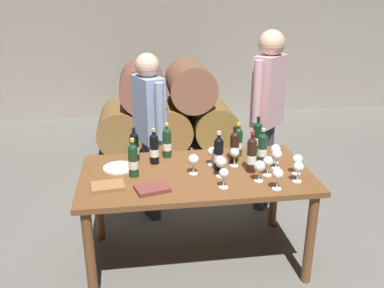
# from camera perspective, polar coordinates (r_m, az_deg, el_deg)

# --- Properties ---
(ground_plane) EXTENTS (14.00, 14.00, 0.00)m
(ground_plane) POSITION_cam_1_polar(r_m,az_deg,el_deg) (3.44, 0.49, -15.51)
(ground_plane) COLOR #66635E
(cellar_back_wall) EXTENTS (10.00, 0.24, 2.80)m
(cellar_back_wall) POSITION_cam_1_polar(r_m,az_deg,el_deg) (6.99, -4.81, 15.41)
(cellar_back_wall) COLOR gray
(cellar_back_wall) RESTS_ON ground_plane
(barrel_stack) EXTENTS (1.86, 0.90, 1.15)m
(barrel_stack) POSITION_cam_1_polar(r_m,az_deg,el_deg) (5.57, -3.50, 4.86)
(barrel_stack) COLOR brown
(barrel_stack) RESTS_ON ground_plane
(dining_table) EXTENTS (1.70, 0.90, 0.76)m
(dining_table) POSITION_cam_1_polar(r_m,az_deg,el_deg) (3.10, 0.53, -5.48)
(dining_table) COLOR brown
(dining_table) RESTS_ON ground_plane
(wine_bottle_0) EXTENTS (0.07, 0.07, 0.29)m
(wine_bottle_0) POSITION_cam_1_polar(r_m,az_deg,el_deg) (2.98, -8.17, -2.18)
(wine_bottle_0) COLOR #19381E
(wine_bottle_0) RESTS_ON dining_table
(wine_bottle_1) EXTENTS (0.07, 0.07, 0.29)m
(wine_bottle_1) POSITION_cam_1_polar(r_m,az_deg,el_deg) (3.30, -3.50, 0.24)
(wine_bottle_1) COLOR #19381E
(wine_bottle_1) RESTS_ON dining_table
(wine_bottle_2) EXTENTS (0.07, 0.07, 0.28)m
(wine_bottle_2) POSITION_cam_1_polar(r_m,az_deg,el_deg) (3.23, 9.75, -0.52)
(wine_bottle_2) COLOR #19381E
(wine_bottle_2) RESTS_ON dining_table
(wine_bottle_3) EXTENTS (0.07, 0.07, 0.29)m
(wine_bottle_3) POSITION_cam_1_polar(r_m,az_deg,el_deg) (3.18, -5.28, -0.59)
(wine_bottle_3) COLOR black
(wine_bottle_3) RESTS_ON dining_table
(wine_bottle_4) EXTENTS (0.07, 0.07, 0.30)m
(wine_bottle_4) POSITION_cam_1_polar(r_m,az_deg,el_deg) (3.06, 3.71, -1.30)
(wine_bottle_4) COLOR black
(wine_bottle_4) RESTS_ON dining_table
(wine_bottle_5) EXTENTS (0.07, 0.07, 0.29)m
(wine_bottle_5) POSITION_cam_1_polar(r_m,az_deg,el_deg) (3.23, 5.92, -0.30)
(wine_bottle_5) COLOR black
(wine_bottle_5) RESTS_ON dining_table
(wine_bottle_6) EXTENTS (0.07, 0.07, 0.28)m
(wine_bottle_6) POSITION_cam_1_polar(r_m,az_deg,el_deg) (3.35, 6.40, 0.38)
(wine_bottle_6) COLOR #19381E
(wine_bottle_6) RESTS_ON dining_table
(wine_bottle_7) EXTENTS (0.07, 0.07, 0.30)m
(wine_bottle_7) POSITION_cam_1_polar(r_m,az_deg,el_deg) (3.44, 9.08, 1.01)
(wine_bottle_7) COLOR black
(wine_bottle_7) RESTS_ON dining_table
(wine_bottle_8) EXTENTS (0.07, 0.07, 0.32)m
(wine_bottle_8) POSITION_cam_1_polar(r_m,az_deg,el_deg) (3.05, 8.29, -1.44)
(wine_bottle_8) COLOR black
(wine_bottle_8) RESTS_ON dining_table
(wine_bottle_9) EXTENTS (0.07, 0.07, 0.27)m
(wine_bottle_9) POSITION_cam_1_polar(r_m,az_deg,el_deg) (3.25, -8.01, -0.32)
(wine_bottle_9) COLOR black
(wine_bottle_9) RESTS_ON dining_table
(wine_glass_0) EXTENTS (0.07, 0.07, 0.15)m
(wine_glass_0) POSITION_cam_1_polar(r_m,az_deg,el_deg) (2.97, 14.57, -3.21)
(wine_glass_0) COLOR white
(wine_glass_0) RESTS_ON dining_table
(wine_glass_1) EXTENTS (0.07, 0.07, 0.15)m
(wine_glass_1) POSITION_cam_1_polar(r_m,az_deg,el_deg) (3.14, 5.95, -1.31)
(wine_glass_1) COLOR white
(wine_glass_1) RESTS_ON dining_table
(wine_glass_2) EXTENTS (0.08, 0.08, 0.16)m
(wine_glass_2) POSITION_cam_1_polar(r_m,az_deg,el_deg) (2.92, 9.36, -3.15)
(wine_glass_2) COLOR white
(wine_glass_2) RESTS_ON dining_table
(wine_glass_3) EXTENTS (0.08, 0.08, 0.15)m
(wine_glass_3) POSITION_cam_1_polar(r_m,az_deg,el_deg) (3.09, 14.45, -2.20)
(wine_glass_3) COLOR white
(wine_glass_3) RESTS_ON dining_table
(wine_glass_4) EXTENTS (0.08, 0.08, 0.15)m
(wine_glass_4) POSITION_cam_1_polar(r_m,az_deg,el_deg) (3.15, 11.70, -1.53)
(wine_glass_4) COLOR white
(wine_glass_4) RESTS_ON dining_table
(wine_glass_5) EXTENTS (0.08, 0.08, 0.16)m
(wine_glass_5) POSITION_cam_1_polar(r_m,az_deg,el_deg) (2.95, 4.03, -2.59)
(wine_glass_5) COLOR white
(wine_glass_5) RESTS_ON dining_table
(wine_glass_6) EXTENTS (0.08, 0.08, 0.15)m
(wine_glass_6) POSITION_cam_1_polar(r_m,az_deg,el_deg) (2.99, 0.21, -2.28)
(wine_glass_6) COLOR white
(wine_glass_6) RESTS_ON dining_table
(wine_glass_7) EXTENTS (0.08, 0.08, 0.15)m
(wine_glass_7) POSITION_cam_1_polar(r_m,az_deg,el_deg) (2.82, 11.83, -4.19)
(wine_glass_7) COLOR white
(wine_glass_7) RESTS_ON dining_table
(wine_glass_8) EXTENTS (0.08, 0.08, 0.15)m
(wine_glass_8) POSITION_cam_1_polar(r_m,az_deg,el_deg) (3.24, 11.52, -0.83)
(wine_glass_8) COLOR white
(wine_glass_8) RESTS_ON dining_table
(wine_glass_9) EXTENTS (0.07, 0.07, 0.14)m
(wine_glass_9) POSITION_cam_1_polar(r_m,az_deg,el_deg) (2.79, 4.45, -4.20)
(wine_glass_9) COLOR white
(wine_glass_9) RESTS_ON dining_table
(wine_glass_10) EXTENTS (0.07, 0.07, 0.15)m
(wine_glass_10) POSITION_cam_1_polar(r_m,az_deg,el_deg) (3.15, 2.83, -1.16)
(wine_glass_10) COLOR white
(wine_glass_10) RESTS_ON dining_table
(wine_glass_11) EXTENTS (0.07, 0.07, 0.15)m
(wine_glass_11) POSITION_cam_1_polar(r_m,az_deg,el_deg) (3.02, 10.54, -2.47)
(wine_glass_11) COLOR white
(wine_glass_11) RESTS_ON dining_table
(tasting_notebook) EXTENTS (0.25, 0.21, 0.03)m
(tasting_notebook) POSITION_cam_1_polar(r_m,az_deg,el_deg) (2.80, -5.54, -6.16)
(tasting_notebook) COLOR brown
(tasting_notebook) RESTS_ON dining_table
(leather_ledger) EXTENTS (0.24, 0.19, 0.03)m
(leather_ledger) POSITION_cam_1_polar(r_m,az_deg,el_deg) (2.87, -11.59, -5.78)
(leather_ledger) COLOR #936038
(leather_ledger) RESTS_ON dining_table
(serving_plate) EXTENTS (0.24, 0.24, 0.01)m
(serving_plate) POSITION_cam_1_polar(r_m,az_deg,el_deg) (3.17, -10.10, -3.25)
(serving_plate) COLOR white
(serving_plate) RESTS_ON dining_table
(sommelier_presenting) EXTENTS (0.38, 0.37, 1.72)m
(sommelier_presenting) POSITION_cam_1_polar(r_m,az_deg,el_deg) (3.83, 10.47, 5.34)
(sommelier_presenting) COLOR #383842
(sommelier_presenting) RESTS_ON ground_plane
(taster_seated_left) EXTENTS (0.29, 0.46, 1.54)m
(taster_seated_left) POSITION_cam_1_polar(r_m,az_deg,el_deg) (3.64, -5.94, 2.80)
(taster_seated_left) COLOR #383842
(taster_seated_left) RESTS_ON ground_plane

